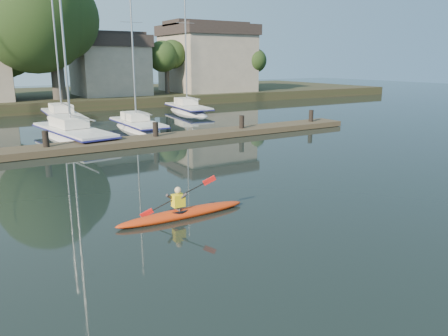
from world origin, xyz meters
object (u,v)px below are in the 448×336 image
dock (105,144)px  sailboat_2 (74,142)px  sailboat_3 (138,132)px  sailboat_7 (188,115)px  sailboat_6 (63,123)px  kayak (182,212)px

dock → sailboat_2: bearing=102.1°
sailboat_3 → sailboat_7: (7.62, 7.29, -0.02)m
dock → sailboat_6: bearing=87.9°
kayak → sailboat_2: (0.40, 15.71, -0.37)m
sailboat_3 → sailboat_6: sailboat_6 is taller
dock → sailboat_3: 6.56m
kayak → sailboat_6: sailboat_6 is taller
sailboat_2 → sailboat_6: size_ratio=0.96×
sailboat_2 → sailboat_6: sailboat_6 is taller
kayak → dock: kayak is taller
sailboat_2 → sailboat_7: bearing=26.9°
sailboat_6 → sailboat_3: bearing=-62.8°
sailboat_7 → sailboat_3: bearing=-130.2°
kayak → dock: size_ratio=0.13×
sailboat_3 → sailboat_6: (-3.41, 7.38, -0.01)m
kayak → sailboat_3: bearing=73.2°
kayak → dock: 11.99m
sailboat_2 → kayak: bearing=-100.1°
kayak → sailboat_6: 24.66m
dock → sailboat_2: size_ratio=2.11×
kayak → sailboat_3: 17.96m
sailboat_6 → sailboat_2: bearing=-95.8°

